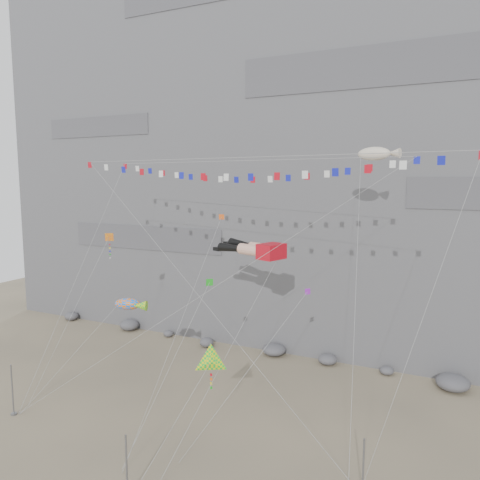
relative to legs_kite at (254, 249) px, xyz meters
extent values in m
plane|color=gray|center=(-1.51, -7.96, -13.15)|extent=(120.00, 120.00, 0.00)
cube|color=slate|center=(-1.51, 24.04, 11.85)|extent=(80.00, 28.00, 50.00)
cylinder|color=slate|center=(-15.98, -12.61, -11.00)|extent=(0.12, 0.12, 4.30)
cylinder|color=slate|center=(-0.95, -16.64, -11.12)|extent=(0.12, 0.12, 4.07)
cylinder|color=slate|center=(11.90, -10.36, -11.27)|extent=(0.12, 0.12, 3.77)
cube|color=red|center=(1.93, -0.66, 0.01)|extent=(2.26, 2.63, 1.31)
cylinder|color=#EFAF95|center=(-0.10, -0.65, 0.01)|extent=(2.42, 1.65, 0.97)
sphere|color=black|center=(-1.15, -0.28, 0.01)|extent=(0.89, 0.89, 0.89)
cone|color=black|center=(-2.39, 0.16, -0.07)|extent=(2.77, 1.64, 0.91)
cube|color=black|center=(-4.06, 0.74, -0.37)|extent=(0.94, 0.65, 0.32)
cylinder|color=#EFAF95|center=(0.33, 0.59, 0.01)|extent=(2.42, 1.65, 0.97)
sphere|color=black|center=(-0.72, 0.96, 0.01)|extent=(0.89, 0.89, 0.89)
cone|color=black|center=(-1.96, 1.40, 0.13)|extent=(2.79, 1.65, 0.97)
cube|color=black|center=(-3.62, 1.98, 0.04)|extent=(0.94, 0.65, 0.32)
cylinder|color=gray|center=(1.12, -8.25, -6.55)|extent=(0.03, 0.03, 20.11)
cylinder|color=gray|center=(-8.44, -5.92, -2.68)|extent=(0.03, 0.03, 28.51)
cube|color=slate|center=(-15.70, -12.38, -13.10)|extent=(0.16, 0.16, 0.10)
cylinder|color=gray|center=(6.33, -7.64, -2.69)|extent=(0.03, 0.03, 23.99)
cylinder|color=gray|center=(-14.81, -7.16, -6.19)|extent=(0.03, 0.03, 16.04)
cube|color=slate|center=(-16.24, -10.97, -13.10)|extent=(0.16, 0.16, 0.10)
cylinder|color=gray|center=(-12.23, -9.40, -8.79)|extent=(0.03, 0.03, 12.40)
cube|color=slate|center=(-15.50, -12.42, -13.10)|extent=(0.16, 0.16, 0.10)
cylinder|color=gray|center=(0.02, -12.72, -9.90)|extent=(0.03, 0.03, 9.04)
cylinder|color=gray|center=(10.30, -3.71, -2.45)|extent=(0.03, 0.03, 25.04)
cylinder|color=gray|center=(-3.42, -6.69, -5.26)|extent=(0.03, 0.03, 22.81)
cube|color=slate|center=(-2.79, -14.94, -13.10)|extent=(0.16, 0.16, 0.10)
cylinder|color=gray|center=(2.81, -7.28, -7.93)|extent=(0.03, 0.03, 15.58)
cube|color=slate|center=(-0.06, -12.36, -13.10)|extent=(0.16, 0.16, 0.10)
cylinder|color=gray|center=(-2.16, -10.19, -7.54)|extent=(0.03, 0.03, 14.32)
cube|color=slate|center=(-3.07, -14.59, -13.10)|extent=(0.16, 0.16, 0.10)
camera|label=1|loc=(16.56, -37.29, 6.02)|focal=35.00mm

